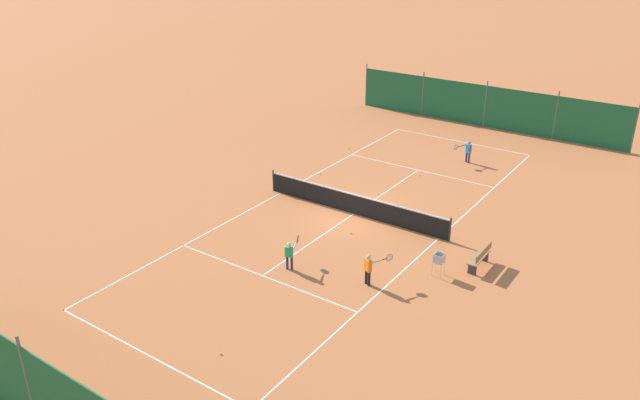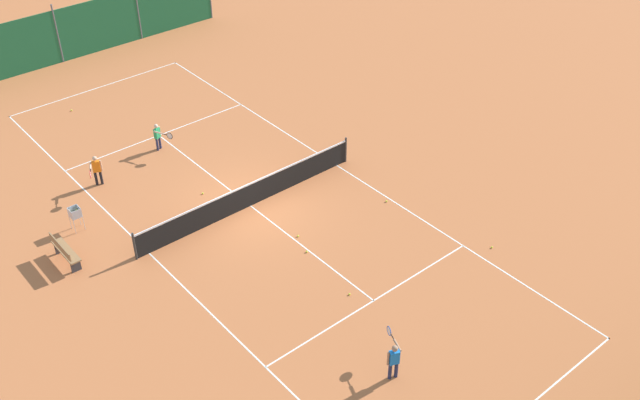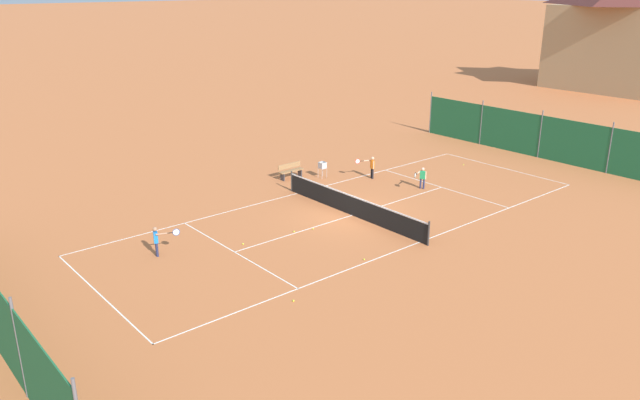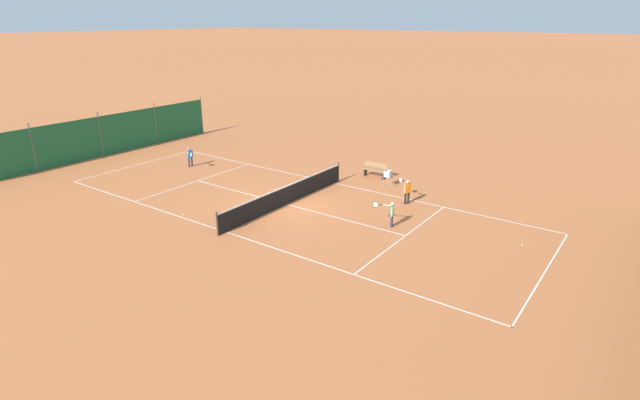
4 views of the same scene
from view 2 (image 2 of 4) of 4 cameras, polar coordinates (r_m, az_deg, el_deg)
name	(u,v)px [view 2 (image 2 of 4)]	position (r m, az deg, el deg)	size (l,w,h in m)	color
ground_plane	(250,206)	(26.84, -5.32, -0.44)	(600.00, 600.00, 0.00)	#BC6638
court_line_markings	(250,206)	(26.84, -5.32, -0.43)	(8.25, 23.85, 0.01)	white
tennis_net	(250,194)	(26.55, -5.38, 0.43)	(9.18, 0.08, 1.06)	#2D2D2D
windscreen_fence_far	(58,37)	(38.49, -19.34, 11.67)	(17.28, 0.08, 2.90)	#1E6038
player_far_service	(96,169)	(28.60, -16.68, 2.29)	(0.77, 0.89, 1.22)	black
player_near_baseline	(394,358)	(20.49, 5.63, -11.88)	(0.70, 0.92, 1.21)	#23284C
player_far_baseline	(158,135)	(30.20, -12.22, 4.85)	(0.39, 1.00, 1.14)	#23284C
tennis_ball_by_net_right	(72,110)	(34.30, -18.40, 6.50)	(0.07, 0.07, 0.07)	#CCE033
tennis_ball_mid_court	(492,247)	(25.48, 12.96, -3.53)	(0.07, 0.07, 0.07)	#CCE033
tennis_ball_alley_left	(298,236)	(25.30, -1.68, -2.76)	(0.07, 0.07, 0.07)	#CCE033
tennis_ball_by_net_left	(386,201)	(27.00, 5.08, -0.09)	(0.07, 0.07, 0.07)	#CCE033
tennis_ball_far_corner	(203,193)	(27.63, -8.92, 0.50)	(0.07, 0.07, 0.07)	#CCE033
tennis_ball_alley_right	(349,294)	(23.14, 2.26, -7.18)	(0.07, 0.07, 0.07)	#CCE033
tennis_ball_near_corner	(307,252)	(24.66, -1.02, -3.96)	(0.07, 0.07, 0.07)	#CCE033
ball_hopper	(75,214)	(26.58, -18.15, -0.99)	(0.36, 0.36, 0.89)	#B7B7BC
courtside_bench	(65,251)	(25.37, -18.87, -3.72)	(0.36, 1.50, 0.84)	olive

